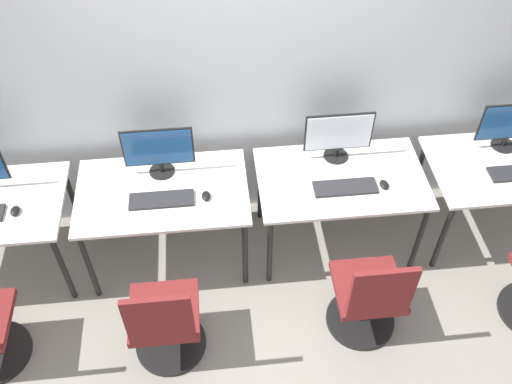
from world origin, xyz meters
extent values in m
plane|color=gray|center=(0.00, 0.00, 0.00)|extent=(20.00, 20.00, 0.00)
cube|color=silver|center=(0.00, 0.85, 1.40)|extent=(12.00, 0.05, 2.80)
cylinder|color=black|center=(-1.35, 0.05, 0.35)|extent=(0.04, 0.04, 0.69)
cylinder|color=black|center=(-1.35, 0.68, 0.35)|extent=(0.04, 0.04, 0.69)
ellipsoid|color=black|center=(-1.59, 0.26, 0.73)|extent=(0.06, 0.09, 0.03)
cube|color=silver|center=(-0.63, 0.36, 0.71)|extent=(1.18, 0.73, 0.02)
cylinder|color=black|center=(-1.17, 0.05, 0.35)|extent=(0.04, 0.04, 0.69)
cylinder|color=black|center=(-0.09, 0.05, 0.35)|extent=(0.04, 0.04, 0.69)
cylinder|color=black|center=(-1.17, 0.68, 0.35)|extent=(0.04, 0.04, 0.69)
cylinder|color=black|center=(-0.09, 0.68, 0.35)|extent=(0.04, 0.04, 0.69)
cylinder|color=black|center=(-0.63, 0.55, 0.72)|extent=(0.18, 0.18, 0.01)
cylinder|color=black|center=(-0.63, 0.55, 0.77)|extent=(0.04, 0.04, 0.07)
cube|color=black|center=(-0.63, 0.56, 0.95)|extent=(0.49, 0.01, 0.31)
cube|color=navy|center=(-0.63, 0.55, 0.95)|extent=(0.46, 0.01, 0.29)
cube|color=#262628|center=(-0.63, 0.27, 0.73)|extent=(0.44, 0.15, 0.02)
ellipsoid|color=black|center=(-0.33, 0.27, 0.73)|extent=(0.06, 0.09, 0.03)
cylinder|color=black|center=(-0.64, -0.41, 0.01)|extent=(0.48, 0.48, 0.03)
cylinder|color=black|center=(-0.64, -0.41, 0.21)|extent=(0.04, 0.04, 0.36)
cube|color=maroon|center=(-0.64, -0.41, 0.42)|extent=(0.44, 0.44, 0.05)
cube|color=maroon|center=(-0.64, -0.61, 0.66)|extent=(0.40, 0.04, 0.44)
cube|color=silver|center=(0.63, 0.36, 0.71)|extent=(1.18, 0.73, 0.02)
cylinder|color=black|center=(0.09, 0.05, 0.35)|extent=(0.04, 0.04, 0.69)
cylinder|color=black|center=(1.17, 0.05, 0.35)|extent=(0.04, 0.04, 0.69)
cylinder|color=black|center=(0.09, 0.68, 0.35)|extent=(0.04, 0.04, 0.69)
cylinder|color=black|center=(1.17, 0.68, 0.35)|extent=(0.04, 0.04, 0.69)
cylinder|color=black|center=(0.63, 0.58, 0.72)|extent=(0.18, 0.18, 0.01)
cylinder|color=black|center=(0.63, 0.58, 0.77)|extent=(0.04, 0.04, 0.07)
cube|color=black|center=(0.63, 0.58, 0.95)|extent=(0.49, 0.01, 0.31)
cube|color=silver|center=(0.63, 0.58, 0.95)|extent=(0.46, 0.01, 0.29)
cube|color=#262628|center=(0.63, 0.25, 0.73)|extent=(0.44, 0.15, 0.02)
ellipsoid|color=black|center=(0.90, 0.25, 0.73)|extent=(0.06, 0.09, 0.03)
cylinder|color=black|center=(0.69, -0.36, 0.01)|extent=(0.48, 0.48, 0.03)
cylinder|color=black|center=(0.69, -0.36, 0.21)|extent=(0.04, 0.04, 0.36)
cube|color=maroon|center=(0.69, -0.36, 0.42)|extent=(0.44, 0.44, 0.05)
cube|color=maroon|center=(0.69, -0.57, 0.66)|extent=(0.40, 0.04, 0.44)
cylinder|color=black|center=(1.35, 0.05, 0.35)|extent=(0.04, 0.04, 0.69)
cylinder|color=black|center=(1.35, 0.68, 0.35)|extent=(0.04, 0.04, 0.69)
cylinder|color=black|center=(1.89, 0.56, 0.72)|extent=(0.18, 0.18, 0.01)
cylinder|color=black|center=(1.89, 0.56, 0.77)|extent=(0.04, 0.04, 0.07)
camera|label=1|loc=(-0.26, -2.37, 3.57)|focal=40.00mm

